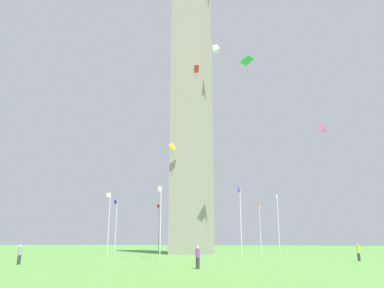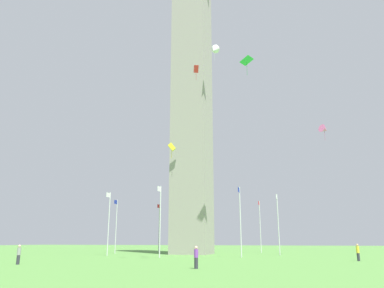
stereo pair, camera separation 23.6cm
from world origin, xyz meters
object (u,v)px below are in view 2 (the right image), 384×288
Objects in this scene: flagpole_s at (213,226)px; flagpole_w at (116,224)px; flagpole_e at (278,221)px; person_purple_shirt at (196,257)px; obelisk_monument at (192,96)px; flagpole_n at (160,218)px; person_yellow_shirt at (358,252)px; person_gray_shirt at (19,255)px; kite_red_box at (196,69)px; kite_green_diamond at (247,61)px; kite_pink_delta at (324,129)px; flagpole_ne at (240,218)px; kite_white_delta at (214,50)px; flagpole_nw at (109,221)px; flagpole_sw at (159,226)px; flagpole_se at (260,224)px; kite_yellow_box at (172,147)px.

flagpole_s is 1.00× the size of flagpole_w.
flagpole_e is 31.13m from person_purple_shirt.
flagpole_s is (-13.50, 0.00, -21.67)m from obelisk_monument.
flagpole_n is at bearing -0.00° from flagpole_s.
person_gray_shirt is (15.55, -29.49, -0.02)m from person_yellow_shirt.
kite_red_box reaches higher than kite_green_diamond.
flagpole_n is at bearing -60.36° from kite_pink_delta.
flagpole_s is at bearing 180.00° from obelisk_monument.
kite_pink_delta is at bearing 124.88° from flagpole_ne.
kite_green_diamond is at bearing 44.91° from kite_white_delta.
flagpole_w is at bearing -89.77° from obelisk_monument.
flagpole_sw is at bearing 180.00° from flagpole_nw.
flagpole_w is (-0.00, -27.11, 0.00)m from flagpole_e.
kite_green_diamond is at bearing -37.88° from person_purple_shirt.
flagpole_n is at bearing -34.95° from kite_red_box.
flagpole_s reaches higher than person_purple_shirt.
kite_red_box is (-0.89, -6.19, 22.33)m from flagpole_ne.
flagpole_sw is 1.00× the size of flagpole_nw.
kite_pink_delta is at bearing 78.68° from flagpole_e.
flagpole_w is (0.05, -13.55, -21.67)m from obelisk_monument.
person_purple_shirt is 0.58× the size of kite_white_delta.
person_yellow_shirt is 1.05× the size of person_purple_shirt.
kite_white_delta is at bearing 106.22° from flagpole_nw.
flagpole_se reaches higher than person_yellow_shirt.
flagpole_nw is 21.29m from person_gray_shirt.
flagpole_w is 39.44m from person_yellow_shirt.
flagpole_nw is 5.27× the size of person_gray_shirt.
flagpole_n is 5.14× the size of person_yellow_shirt.
person_yellow_shirt is 0.71× the size of kite_pink_delta.
flagpole_n and flagpole_nw have the same top height.
person_purple_shirt is (21.07, 0.38, -4.06)m from flagpole_ne.
kite_pink_delta is (-12.03, 21.15, 13.26)m from flagpole_n.
kite_white_delta is at bearing -135.09° from kite_green_diamond.
person_gray_shirt is at bearing -44.06° from kite_pink_delta.
flagpole_ne is at bearing 43.41° from kite_white_delta.
flagpole_s is (-23.14, -9.58, 0.00)m from flagpole_ne.
person_yellow_shirt is 1.03× the size of person_gray_shirt.
flagpole_e is 26.03m from kite_red_box.
kite_red_box is (-4.86, 3.39, 22.33)m from flagpole_n.
kite_red_box reaches higher than flagpole_ne.
flagpole_nw is 3.58× the size of kite_green_diamond.
kite_green_diamond is at bearing -46.71° from person_gray_shirt.
kite_pink_delta reaches higher than kite_yellow_box.
flagpole_w and flagpole_nw have the same top height.
kite_red_box is (3.49, -2.05, -4.65)m from kite_white_delta.
flagpole_se reaches higher than person_gray_shirt.
kite_pink_delta is (1.52, 34.70, 13.26)m from flagpole_w.
kite_pink_delta is (-3.69, 15.70, -13.72)m from kite_white_delta.
flagpole_ne is 26.63m from person_gray_shirt.
kite_yellow_box is at bearing -6.58° from kite_white_delta.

